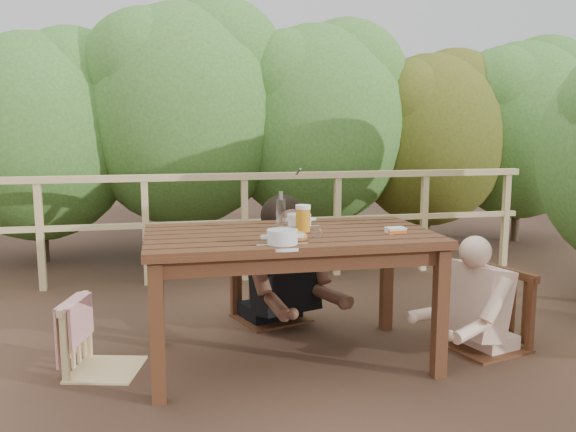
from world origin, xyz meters
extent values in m
plane|color=#4B3122|center=(0.00, 0.00, 0.00)|extent=(60.00, 60.00, 0.00)
cube|color=#412314|center=(0.00, 0.00, 0.40)|extent=(1.71, 0.96, 0.79)
cube|color=#D5BA7D|center=(-1.10, 0.07, 0.41)|extent=(0.49, 0.49, 0.82)
cube|color=#412314|center=(0.03, 0.81, 0.49)|extent=(0.61, 0.61, 0.97)
cube|color=#412314|center=(1.29, -0.05, 0.48)|extent=(0.59, 0.59, 0.96)
cube|color=#D5BA7D|center=(0.00, 2.00, 0.51)|extent=(5.60, 0.10, 1.01)
cylinder|color=silver|center=(-0.11, -0.34, 0.84)|extent=(0.28, 0.28, 0.09)
cylinder|color=silver|center=(0.11, 0.24, 0.84)|extent=(0.26, 0.26, 0.09)
ellipsoid|color=olive|center=(-0.02, -0.27, 0.83)|extent=(0.12, 0.09, 0.07)
cylinder|color=orange|center=(0.09, 0.02, 0.88)|extent=(0.09, 0.09, 0.18)
cylinder|color=silver|center=(-0.03, 0.14, 0.92)|extent=(0.06, 0.06, 0.25)
cylinder|color=silver|center=(0.11, -0.22, 0.83)|extent=(0.06, 0.06, 0.08)
cube|color=white|center=(0.62, -0.15, 0.82)|extent=(0.12, 0.09, 0.05)
camera|label=1|loc=(-0.74, -3.45, 1.45)|focal=37.16mm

